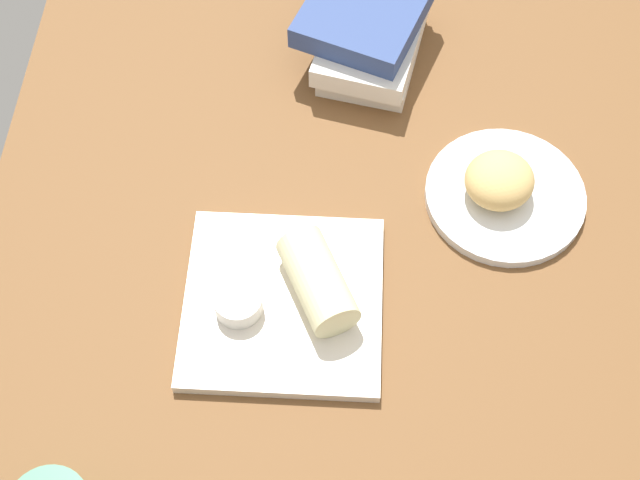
# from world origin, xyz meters

# --- Properties ---
(dining_table) EXTENTS (1.10, 0.90, 0.04)m
(dining_table) POSITION_xyz_m (0.00, 0.00, 0.02)
(dining_table) COLOR brown
(dining_table) RESTS_ON ground
(round_plate) EXTENTS (0.21, 0.21, 0.01)m
(round_plate) POSITION_xyz_m (-0.05, 0.21, 0.05)
(round_plate) COLOR white
(round_plate) RESTS_ON dining_table
(scone_pastry) EXTENTS (0.12, 0.12, 0.05)m
(scone_pastry) POSITION_xyz_m (-0.05, 0.20, 0.08)
(scone_pastry) COLOR #DDB36A
(scone_pastry) RESTS_ON round_plate
(square_plate) EXTENTS (0.24, 0.24, 0.02)m
(square_plate) POSITION_xyz_m (0.12, -0.06, 0.05)
(square_plate) COLOR silver
(square_plate) RESTS_ON dining_table
(sauce_cup) EXTENTS (0.06, 0.06, 0.03)m
(sauce_cup) POSITION_xyz_m (0.13, -0.11, 0.07)
(sauce_cup) COLOR silver
(sauce_cup) RESTS_ON square_plate
(breakfast_wrap) EXTENTS (0.13, 0.11, 0.06)m
(breakfast_wrap) POSITION_xyz_m (0.11, -0.02, 0.09)
(breakfast_wrap) COLOR beige
(breakfast_wrap) RESTS_ON square_plate
(book_stack) EXTENTS (0.24, 0.21, 0.09)m
(book_stack) POSITION_xyz_m (-0.29, 0.03, 0.09)
(book_stack) COLOR silver
(book_stack) RESTS_ON dining_table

